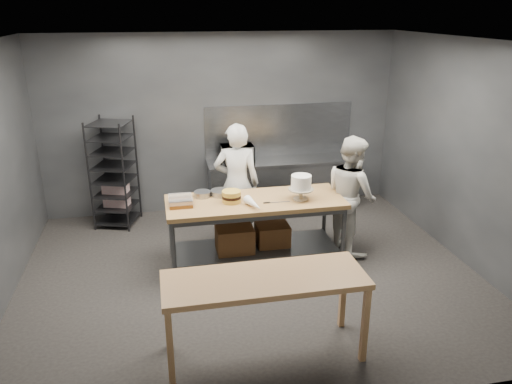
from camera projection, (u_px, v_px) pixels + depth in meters
ground at (250, 274)px, 6.69m from camera, size 6.00×6.00×0.00m
back_wall at (222, 124)px, 8.46m from camera, size 6.00×0.04×3.00m
work_table at (254, 224)px, 6.85m from camera, size 2.40×0.90×0.92m
near_counter at (265, 285)px, 4.88m from camera, size 2.00×0.70×0.90m
back_counter at (282, 184)px, 8.72m from camera, size 2.60×0.60×0.90m
splashback_panel at (279, 130)px, 8.69m from camera, size 2.60×0.02×0.90m
speed_rack at (114, 174)px, 7.98m from camera, size 0.77×0.80×1.75m
chef_behind at (237, 184)px, 7.36m from camera, size 0.74×0.56×1.83m
chef_right at (351, 195)px, 7.11m from camera, size 0.77×0.92×1.71m
microwave at (237, 154)px, 8.36m from camera, size 0.54×0.37×0.30m
frosted_cake_stand at (301, 184)px, 6.67m from camera, size 0.34×0.34×0.34m
layer_cake at (232, 197)px, 6.63m from camera, size 0.25×0.25×0.16m
cake_pans at (213, 193)px, 6.86m from camera, size 0.50×0.27×0.07m
piping_bag at (254, 204)px, 6.43m from camera, size 0.22×0.40×0.12m
offset_spatula at (273, 202)px, 6.63m from camera, size 0.36×0.02×0.02m
pastry_clamshells at (181, 201)px, 6.54m from camera, size 0.31×0.33×0.11m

